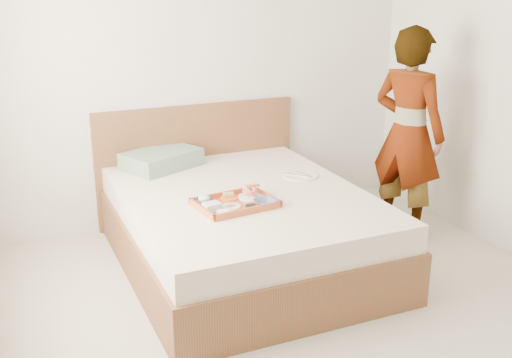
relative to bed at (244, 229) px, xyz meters
The scene contains 16 objects.
ground 1.04m from the bed, 84.99° to the right, with size 3.50×4.00×0.01m, color beige.
wall_back 1.44m from the bed, 84.99° to the left, with size 3.50×0.01×2.60m, color silver.
bed is the anchor object (origin of this frame).
headboard 0.99m from the bed, 90.00° to the left, with size 1.65×0.06×0.95m, color brown.
pillow 0.91m from the bed, 114.15° to the left, with size 0.54×0.37×0.13m, color gray.
tray 0.39m from the bed, 123.96° to the right, with size 0.49×0.35×0.04m, color #D1652C.
prawn_plate 0.32m from the bed, 92.70° to the right, with size 0.17×0.17×0.01m, color white.
navy_bowl_big 0.43m from the bed, 85.96° to the right, with size 0.14×0.14×0.03m, color #172949.
sauce_dish 0.46m from the bed, 104.95° to the right, with size 0.07×0.07×0.03m, color black.
meat_plate 0.43m from the bed, 126.41° to the right, with size 0.12×0.12×0.01m, color white.
bread_plate 0.33m from the bed, 143.64° to the right, with size 0.12×0.12×0.01m, color orange.
salad_bowl 0.45m from the bed, 158.61° to the right, with size 0.11×0.11×0.03m, color #172949.
plastic_tub 0.50m from the bed, 141.58° to the right, with size 0.10×0.08×0.04m, color silver.
cheese_round 0.54m from the bed, 128.88° to the right, with size 0.07×0.07×0.02m, color white.
dinner_plate 0.60m from the bed, 16.85° to the left, with size 0.26×0.26×0.01m, color white.
person 1.44m from the bed, ahead, with size 0.58×0.38×1.60m, color white.
Camera 1 is at (-1.60, -2.64, 1.93)m, focal length 43.40 mm.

